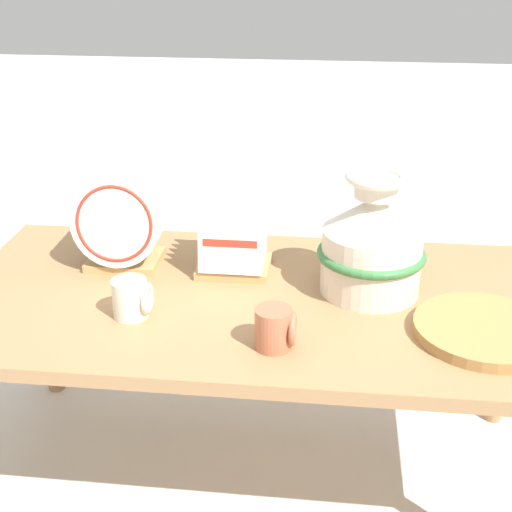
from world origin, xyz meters
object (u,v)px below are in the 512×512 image
object	(u,v)px
ceramic_vase	(372,242)
dish_rack_round_plates	(121,226)
mug_terracotta_glaze	(276,328)
dish_rack_square_plates	(234,247)
mug_cream_glaze	(132,298)
wicker_charger_stack	(484,330)

from	to	relation	value
ceramic_vase	dish_rack_round_plates	distance (m)	0.67
ceramic_vase	dish_rack_round_plates	world-z (taller)	ceramic_vase
mug_terracotta_glaze	dish_rack_round_plates	bearing A→B (deg)	140.28
dish_rack_square_plates	mug_cream_glaze	bearing A→B (deg)	-126.59
dish_rack_round_plates	mug_cream_glaze	size ratio (longest dim) A/B	2.80
wicker_charger_stack	ceramic_vase	bearing A→B (deg)	142.83
dish_rack_square_plates	mug_cream_glaze	distance (m)	0.35
dish_rack_round_plates	ceramic_vase	bearing A→B (deg)	-6.67
wicker_charger_stack	mug_terracotta_glaze	world-z (taller)	mug_terracotta_glaze
wicker_charger_stack	mug_cream_glaze	bearing A→B (deg)	-179.74
mug_terracotta_glaze	mug_cream_glaze	world-z (taller)	same
dish_rack_square_plates	mug_cream_glaze	world-z (taller)	dish_rack_square_plates
ceramic_vase	dish_rack_square_plates	size ratio (longest dim) A/B	1.64
dish_rack_round_plates	mug_terracotta_glaze	world-z (taller)	dish_rack_round_plates
ceramic_vase	mug_terracotta_glaze	world-z (taller)	ceramic_vase
dish_rack_round_plates	mug_terracotta_glaze	size ratio (longest dim) A/B	2.80
dish_rack_round_plates	dish_rack_square_plates	size ratio (longest dim) A/B	1.38
dish_rack_square_plates	mug_terracotta_glaze	size ratio (longest dim) A/B	2.03
ceramic_vase	wicker_charger_stack	xyz separation A→B (m)	(0.26, -0.19, -0.12)
dish_rack_square_plates	wicker_charger_stack	distance (m)	0.68
dish_rack_round_plates	wicker_charger_stack	distance (m)	0.97
ceramic_vase	dish_rack_round_plates	bearing A→B (deg)	173.33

